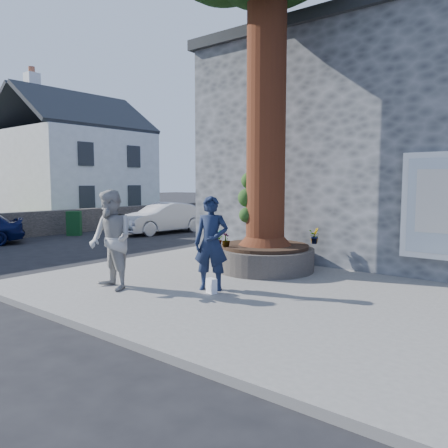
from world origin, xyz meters
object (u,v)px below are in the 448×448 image
Objects in this scene: woman at (111,240)px; a_board_sign at (74,223)px; planter at (265,257)px; car_silver at (163,218)px; man at (211,243)px.

a_board_sign is (-9.02, 4.90, -0.58)m from woman.
woman is at bearing -110.19° from planter.
planter is 9.18m from car_silver.
man is 0.46× the size of car_silver.
car_silver is 3.93× the size of a_board_sign.
man is at bearing -83.56° from planter.
a_board_sign is (-10.28, 1.47, 0.09)m from planter.
man is (0.25, -2.25, 0.61)m from planter.
a_board_sign is at bearing 171.87° from planter.
planter is 0.59× the size of car_silver.
a_board_sign is (-2.21, -2.90, -0.15)m from car_silver.
man is at bearing -62.69° from a_board_sign.
woman is 10.28m from a_board_sign.
car_silver is at bearing 151.60° from planter.
woman is 0.49× the size of car_silver.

